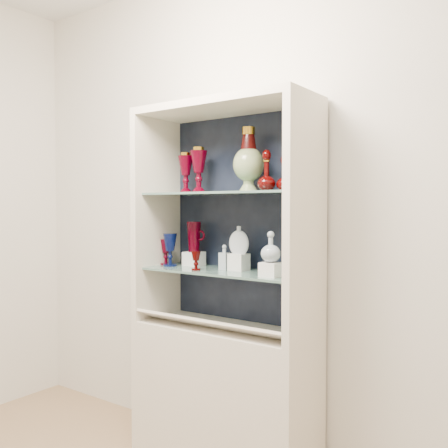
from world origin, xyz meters
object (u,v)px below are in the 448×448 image
Objects in this scene: clear_round_decanter at (271,248)px; ruby_decanter_b at (285,172)px; pedestal_lamp_left at (199,170)px; clear_square_bottle at (224,257)px; enamel_urn at (249,160)px; ruby_pitcher at (194,237)px; cobalt_goblet at (170,250)px; pedestal_lamp_right at (186,173)px; ruby_goblet_tall at (166,252)px; lidded_bowl at (297,181)px; cameo_medallion at (308,242)px; ruby_goblet_small at (196,261)px; flat_flask at (239,239)px; ruby_decanter_a at (267,168)px.

ruby_decanter_b is at bearing 84.22° from clear_round_decanter.
pedestal_lamp_left is 1.88× the size of clear_square_bottle.
enamel_urn is 1.93× the size of ruby_pitcher.
clear_round_decanter is (0.69, -0.04, 0.05)m from cobalt_goblet.
ruby_decanter_b is 0.70m from ruby_pitcher.
pedestal_lamp_right is 0.48m from ruby_goblet_tall.
lidded_bowl is 0.48× the size of cobalt_goblet.
cameo_medallion is at bearing 8.43° from clear_square_bottle.
ruby_decanter_b is 0.57m from clear_square_bottle.
ruby_goblet_small is 0.67× the size of flat_flask.
clear_round_decanter is (0.08, -0.09, -0.40)m from ruby_decanter_a.
clear_round_decanter is at bearing -23.50° from ruby_pitcher.
pedestal_lamp_right is 0.53m from ruby_goblet_small.
ruby_decanter_b is 0.39m from clear_round_decanter.
ruby_goblet_tall is (-0.07, 0.04, -0.02)m from cobalt_goblet.
lidded_bowl is 0.87× the size of ruby_goblet_small.
enamel_urn is 2.54× the size of cameo_medallion.
ruby_goblet_small is 0.71× the size of clear_round_decanter.
pedestal_lamp_right is at bearing -178.33° from enamel_urn.
enamel_urn reaches higher than ruby_goblet_tall.
ruby_decanter_a is 1.56× the size of ruby_goblet_tall.
ruby_goblet_small is 0.16m from clear_square_bottle.
enamel_urn is 1.80× the size of cobalt_goblet.
flat_flask is at bearing 172.00° from ruby_decanter_a.
ruby_pitcher reaches higher than cameo_medallion.
lidded_bowl is at bearing -71.02° from cameo_medallion.
pedestal_lamp_right is 0.52m from flat_flask.
pedestal_lamp_left is at bearing 168.90° from clear_round_decanter.
ruby_goblet_small is 0.77× the size of cameo_medallion.
cobalt_goblet is at bearing -171.58° from clear_square_bottle.
ruby_pitcher reaches higher than cobalt_goblet.
cobalt_goblet is 0.35m from clear_square_bottle.
ruby_decanter_b is at bearing -137.90° from cameo_medallion.
ruby_decanter_b is at bearing 1.14° from pedestal_lamp_left.
clear_square_bottle is (-0.47, 0.06, -0.40)m from lidded_bowl.
ruby_decanter_b is at bearing -17.62° from flat_flask.
cobalt_goblet is at bearing -159.09° from pedestal_lamp_left.
enamel_urn reaches higher than cobalt_goblet.
enamel_urn is at bearing -11.14° from flat_flask.
flat_flask is (-0.28, -0.00, -0.35)m from ruby_decanter_b.
ruby_decanter_b is at bearing -12.67° from ruby_pitcher.
pedestal_lamp_right is 0.68× the size of enamel_urn.
flat_flask is at bearing 4.16° from ruby_goblet_tall.
clear_round_decanter is (0.26, -0.11, -0.02)m from flat_flask.
enamel_urn is 2.49× the size of clear_square_bottle.
cobalt_goblet reaches higher than clear_square_bottle.
ruby_pitcher reaches higher than ruby_goblet_small.
pedestal_lamp_left is at bearing -178.86° from ruby_decanter_b.
ruby_decanter_a is at bearing 165.57° from lidded_bowl.
ruby_decanter_a is at bearing -163.24° from ruby_decanter_b.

